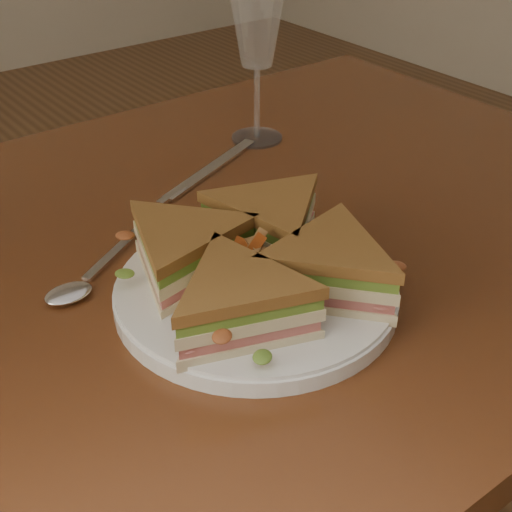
# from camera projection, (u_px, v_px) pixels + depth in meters

# --- Properties ---
(table) EXTENTS (1.20, 0.80, 0.75)m
(table) POSITION_uv_depth(u_px,v_px,m) (203.00, 316.00, 0.83)
(table) COLOR #3E1D0E
(table) RESTS_ON ground
(plate) EXTENTS (0.27, 0.27, 0.02)m
(plate) POSITION_uv_depth(u_px,v_px,m) (256.00, 292.00, 0.69)
(plate) COLOR white
(plate) RESTS_ON table
(sandwich_wedges) EXTENTS (0.32, 0.32, 0.06)m
(sandwich_wedges) POSITION_uv_depth(u_px,v_px,m) (256.00, 260.00, 0.67)
(sandwich_wedges) COLOR beige
(sandwich_wedges) RESTS_ON plate
(crisps_mound) EXTENTS (0.09, 0.09, 0.05)m
(crisps_mound) POSITION_uv_depth(u_px,v_px,m) (256.00, 264.00, 0.67)
(crisps_mound) COLOR #BF4F18
(crisps_mound) RESTS_ON plate
(spoon) EXTENTS (0.16, 0.10, 0.01)m
(spoon) POSITION_uv_depth(u_px,v_px,m) (82.00, 282.00, 0.71)
(spoon) COLOR silver
(spoon) RESTS_ON table
(knife) EXTENTS (0.20, 0.10, 0.00)m
(knife) POSITION_uv_depth(u_px,v_px,m) (206.00, 173.00, 0.92)
(knife) COLOR silver
(knife) RESTS_ON table
(wine_glass) EXTENTS (0.08, 0.08, 0.22)m
(wine_glass) POSITION_uv_depth(u_px,v_px,m) (257.00, 27.00, 0.93)
(wine_glass) COLOR white
(wine_glass) RESTS_ON table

